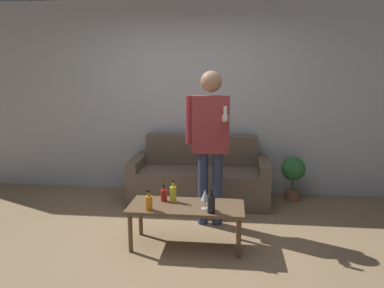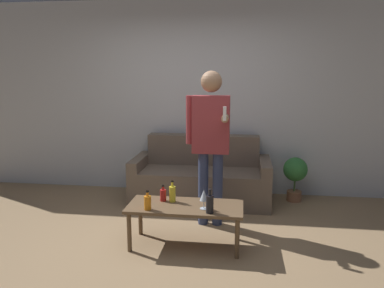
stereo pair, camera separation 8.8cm
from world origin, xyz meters
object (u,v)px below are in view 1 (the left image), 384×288
object	(u,v)px
coffee_table	(186,210)
bottle_orange	(164,195)
person_standing_front	(210,135)
couch	(200,178)

from	to	relation	value
coffee_table	bottle_orange	xyz separation A→B (m)	(-0.24, 0.10, 0.11)
bottle_orange	person_standing_front	bearing A→B (deg)	47.33
couch	person_standing_front	distance (m)	1.10
person_standing_front	couch	bearing A→B (deg)	102.98
coffee_table	bottle_orange	distance (m)	0.29
couch	person_standing_front	xyz separation A→B (m)	(0.18, -0.80, 0.72)
bottle_orange	person_standing_front	size ratio (longest dim) A/B	0.09
coffee_table	couch	bearing A→B (deg)	89.66
coffee_table	bottle_orange	bearing A→B (deg)	157.75
couch	bottle_orange	world-z (taller)	couch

